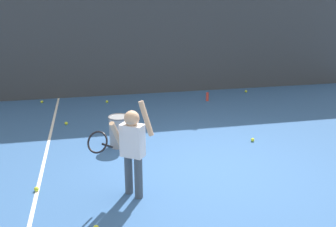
{
  "coord_description": "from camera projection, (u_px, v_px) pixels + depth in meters",
  "views": [
    {
      "loc": [
        -1.83,
        -5.09,
        2.63
      ],
      "look_at": [
        -0.66,
        0.33,
        0.85
      ],
      "focal_mm": 40.25,
      "sensor_mm": 36.0,
      "label": 1
    }
  ],
  "objects": [
    {
      "name": "tennis_ball_7",
      "position": [
        36.0,
        189.0,
        5.22
      ],
      "size": [
        0.07,
        0.07,
        0.07
      ],
      "primitive_type": "sphere",
      "color": "#CCE033",
      "rests_on": "ground"
    },
    {
      "name": "court_line_sideline",
      "position": [
        45.0,
        157.0,
        6.31
      ],
      "size": [
        0.05,
        9.0,
        0.0
      ],
      "primitive_type": "cube",
      "color": "white",
      "rests_on": "ground"
    },
    {
      "name": "ground_plane",
      "position": [
        214.0,
        168.0,
        5.91
      ],
      "size": [
        20.0,
        20.0,
        0.0
      ],
      "primitive_type": "plane",
      "color": "#335B93"
    },
    {
      "name": "tennis_ball_0",
      "position": [
        107.0,
        102.0,
        9.43
      ],
      "size": [
        0.07,
        0.07,
        0.07
      ],
      "primitive_type": "sphere",
      "color": "#CCE033",
      "rests_on": "ground"
    },
    {
      "name": "ball_hopper",
      "position": [
        119.0,
        131.0,
        6.7
      ],
      "size": [
        0.38,
        0.38,
        0.56
      ],
      "color": "gray",
      "rests_on": "ground"
    },
    {
      "name": "back_fence_windscreen",
      "position": [
        156.0,
        20.0,
        9.82
      ],
      "size": [
        12.58,
        0.08,
        3.9
      ],
      "primitive_type": "cube",
      "color": "#383D42",
      "rests_on": "ground"
    },
    {
      "name": "tennis_player",
      "position": [
        131.0,
        146.0,
        4.9
      ],
      "size": [
        0.89,
        0.52,
        1.35
      ],
      "rotation": [
        0.0,
        0.0,
        -0.61
      ],
      "color": "#3F4C59",
      "rests_on": "ground"
    },
    {
      "name": "fence_post_1",
      "position": [
        76.0,
        18.0,
        9.44
      ],
      "size": [
        0.09,
        0.09,
        4.05
      ],
      "primitive_type": "cylinder",
      "color": "slate",
      "rests_on": "ground"
    },
    {
      "name": "tennis_ball_6",
      "position": [
        66.0,
        123.0,
        7.86
      ],
      "size": [
        0.07,
        0.07,
        0.07
      ],
      "primitive_type": "sphere",
      "color": "#CCE033",
      "rests_on": "ground"
    },
    {
      "name": "water_bottle",
      "position": [
        207.0,
        97.0,
        9.58
      ],
      "size": [
        0.07,
        0.07,
        0.22
      ],
      "primitive_type": "cylinder",
      "color": "#D83F33",
      "rests_on": "ground"
    },
    {
      "name": "tennis_ball_8",
      "position": [
        253.0,
        140.0,
        6.98
      ],
      "size": [
        0.07,
        0.07,
        0.07
      ],
      "primitive_type": "sphere",
      "color": "#CCE033",
      "rests_on": "ground"
    },
    {
      "name": "fence_post_2",
      "position": [
        230.0,
        16.0,
        10.26
      ],
      "size": [
        0.09,
        0.09,
        4.05
      ],
      "primitive_type": "cylinder",
      "color": "slate",
      "rests_on": "ground"
    },
    {
      "name": "tennis_ball_1",
      "position": [
        246.0,
        91.0,
        10.41
      ],
      "size": [
        0.07,
        0.07,
        0.07
      ],
      "primitive_type": "sphere",
      "color": "#CCE033",
      "rests_on": "ground"
    },
    {
      "name": "tennis_ball_3",
      "position": [
        42.0,
        102.0,
        9.4
      ],
      "size": [
        0.07,
        0.07,
        0.07
      ],
      "primitive_type": "sphere",
      "color": "#CCE033",
      "rests_on": "ground"
    }
  ]
}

